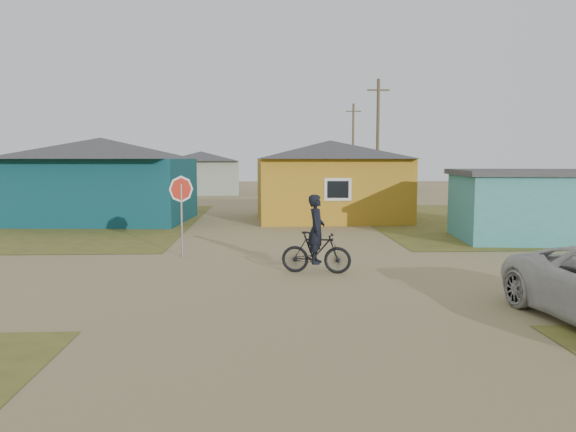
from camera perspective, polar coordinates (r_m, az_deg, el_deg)
name	(u,v)px	position (r m, az deg, el deg)	size (l,w,h in m)	color
ground	(296,280)	(14.04, 0.81, -6.55)	(120.00, 120.00, 0.00)	#958356
grass_ne	(565,220)	(30.67, 26.33, -0.37)	(20.00, 18.00, 0.00)	olive
house_teal	(102,179)	(28.27, -18.38, 3.63)	(8.93, 7.08, 4.00)	#0B363E
house_yellow	(330,179)	(27.90, 4.26, 3.78)	(7.72, 6.76, 3.90)	#B17E1B
shed_turquoise	(542,205)	(22.73, 24.43, 1.05)	(6.71, 4.93, 2.60)	teal
house_pale_west	(201,172)	(47.98, -8.80, 4.43)	(7.04, 6.15, 3.60)	gray
house_beige_east	(375,170)	(54.77, 8.85, 4.60)	(6.95, 6.05, 3.60)	gray
house_pale_north	(137,170)	(61.14, -15.07, 4.50)	(6.28, 5.81, 3.40)	gray
utility_pole_near	(378,141)	(36.44, 9.09, 7.57)	(1.40, 0.20, 8.00)	brown
utility_pole_far	(353,146)	(52.36, 6.62, 7.07)	(1.40, 0.20, 8.00)	brown
stop_sign	(181,197)	(17.40, -10.79, 1.86)	(0.80, 0.24, 2.49)	gray
cyclist	(316,245)	(14.79, 2.89, -2.93)	(1.91, 0.88, 2.08)	black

